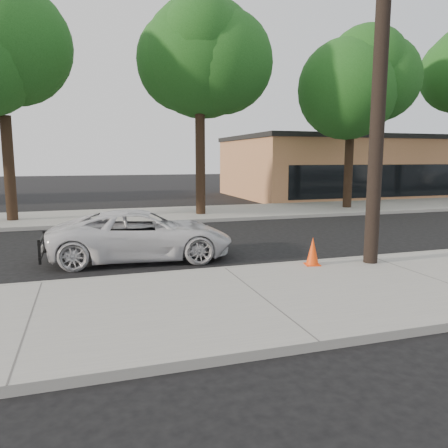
{
  "coord_description": "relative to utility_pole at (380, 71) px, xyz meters",
  "views": [
    {
      "loc": [
        -3.04,
        -11.64,
        2.71
      ],
      "look_at": [
        0.36,
        -0.93,
        1.0
      ],
      "focal_mm": 35.0,
      "sensor_mm": 36.0,
      "label": 1
    }
  ],
  "objects": [
    {
      "name": "police_cruiser",
      "position": [
        -5.24,
        2.69,
        -4.03
      ],
      "size": [
        4.97,
        2.64,
        1.33
      ],
      "primitive_type": "imported",
      "rotation": [
        0.0,
        0.0,
        1.48
      ],
      "color": "silver",
      "rests_on": "ground"
    },
    {
      "name": "utility_pole",
      "position": [
        0.0,
        0.0,
        0.0
      ],
      "size": [
        1.4,
        0.34,
        9.0
      ],
      "color": "black",
      "rests_on": "near_sidewalk"
    },
    {
      "name": "ground",
      "position": [
        -3.6,
        2.7,
        -4.7
      ],
      "size": [
        120.0,
        120.0,
        0.0
      ],
      "primitive_type": "plane",
      "color": "black",
      "rests_on": "ground"
    },
    {
      "name": "tree_b",
      "position": [
        -9.41,
        10.76,
        1.45
      ],
      "size": [
        4.34,
        4.2,
        8.45
      ],
      "color": "black",
      "rests_on": "far_sidewalk"
    },
    {
      "name": "building_main",
      "position": [
        12.4,
        18.7,
        -2.7
      ],
      "size": [
        18.0,
        10.0,
        4.0
      ],
      "primitive_type": "cube",
      "color": "#BB724E",
      "rests_on": "ground"
    },
    {
      "name": "tree_d",
      "position": [
        6.6,
        10.65,
        1.67
      ],
      "size": [
        4.5,
        4.35,
        8.75
      ],
      "color": "black",
      "rests_on": "far_sidewalk"
    },
    {
      "name": "near_sidewalk",
      "position": [
        -3.6,
        -1.6,
        -4.62
      ],
      "size": [
        90.0,
        4.4,
        0.15
      ],
      "primitive_type": "cube",
      "color": "gray",
      "rests_on": "ground"
    },
    {
      "name": "curb_near",
      "position": [
        -3.6,
        0.6,
        -4.62
      ],
      "size": [
        90.0,
        0.12,
        0.16
      ],
      "primitive_type": "cube",
      "color": "#9E9B93",
      "rests_on": "ground"
    },
    {
      "name": "traffic_cone",
      "position": [
        -1.5,
        0.2,
        -4.22
      ],
      "size": [
        0.42,
        0.42,
        0.68
      ],
      "rotation": [
        0.0,
        0.0,
        -0.23
      ],
      "color": "#FE450D",
      "rests_on": "near_sidewalk"
    },
    {
      "name": "tree_c",
      "position": [
        -1.38,
        10.34,
        2.21
      ],
      "size": [
        4.96,
        4.8,
        9.55
      ],
      "color": "black",
      "rests_on": "far_sidewalk"
    },
    {
      "name": "far_sidewalk",
      "position": [
        -3.6,
        11.2,
        -4.62
      ],
      "size": [
        90.0,
        5.0,
        0.15
      ],
      "primitive_type": "cube",
      "color": "gray",
      "rests_on": "ground"
    }
  ]
}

